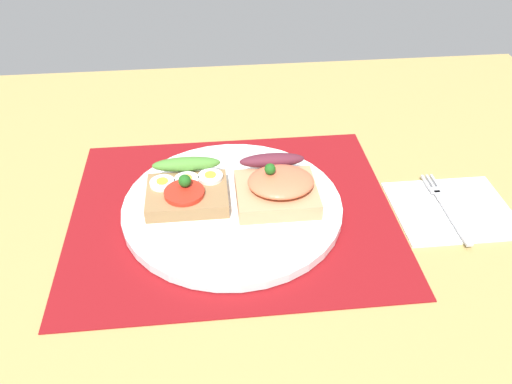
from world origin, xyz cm
name	(u,v)px	position (x,y,z in cm)	size (l,w,h in cm)	color
ground_plane	(233,222)	(0.00, 0.00, -1.60)	(120.00, 90.00, 3.20)	tan
placemat	(233,211)	(0.00, 0.00, 0.15)	(40.83, 33.94, 0.30)	maroon
plate	(233,207)	(0.00, 0.00, 0.91)	(27.72, 27.72, 1.22)	white
sandwich_egg_tomato	(187,189)	(-5.61, 1.73, 2.93)	(10.12, 9.41, 3.99)	olive
sandwich_salmon	(277,186)	(5.75, 0.55, 3.38)	(10.07, 10.32, 5.20)	tan
napkin	(452,208)	(28.03, -2.52, 0.30)	(14.82, 12.60, 0.60)	white
fork	(445,205)	(27.08, -2.29, 0.76)	(1.62, 14.05, 0.32)	#B7B7BC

